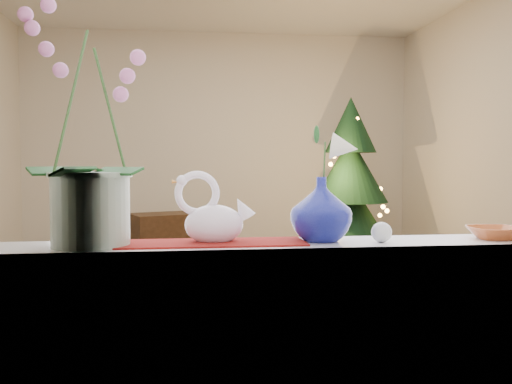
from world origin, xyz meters
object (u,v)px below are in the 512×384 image
Objects in this scene: paperweight at (382,232)px; xmas_tree at (350,188)px; side_table at (177,246)px; amber_dish at (495,234)px; swan at (214,209)px; blue_vase at (321,204)px; orchid_pot at (89,123)px.

paperweight is 4.00m from xmas_tree.
xmas_tree is 2.06× the size of side_table.
amber_dish reaches higher than side_table.
amber_dish is 4.15m from side_table.
blue_vase is at bearing -4.43° from swan.
swan reaches higher than side_table.
paperweight is at bearing -16.70° from blue_vase.
blue_vase is at bearing 163.30° from paperweight.
swan is at bearing 173.76° from paperweight.
side_table is (-0.73, 3.98, -0.62)m from paperweight.
amber_dish is at bearing -0.26° from orchid_pot.
side_table is (-0.54, 3.92, -0.71)m from blue_vase.
paperweight is 4.09m from side_table.
xmas_tree is (0.63, 3.83, -0.01)m from amber_dish.
paperweight is 0.04× the size of xmas_tree.
orchid_pot is 0.48m from swan.
swan is 0.14× the size of xmas_tree.
amber_dish is (0.97, -0.03, -0.09)m from swan.
xmas_tree is at bearing 62.54° from orchid_pot.
paperweight is at bearing -101.11° from side_table.
orchid_pot is 0.86× the size of side_table.
blue_vase is (0.36, -0.00, 0.01)m from swan.
side_table is (-1.14, 3.95, -0.60)m from amber_dish.
orchid_pot is at bearing 179.79° from swan.
swan reaches higher than amber_dish.
side_table is at bearing 100.36° from paperweight.
amber_dish is 0.08× the size of xmas_tree.
paperweight is at bearing -105.16° from xmas_tree.
xmas_tree is at bearing -25.19° from side_table.
amber_dish is (1.36, -0.01, -0.37)m from orchid_pot.
xmas_tree is (1.99, 3.83, -0.38)m from orchid_pot.
paperweight reaches higher than side_table.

